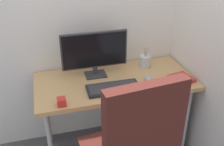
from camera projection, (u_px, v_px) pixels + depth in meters
ground_plane at (114, 146)px, 2.55m from camera, size 8.00×8.00×0.00m
desk at (115, 85)px, 2.23m from camera, size 1.31×0.62×0.74m
filing_cabinet at (155, 117)px, 2.49m from camera, size 0.38×0.45×0.57m
monitor at (95, 52)px, 2.17m from camera, size 0.55×0.14×0.38m
keyboard at (113, 88)px, 2.06m from camera, size 0.42×0.18×0.03m
mouse at (148, 79)px, 2.17m from camera, size 0.09×0.12×0.04m
pen_holder at (145, 61)px, 2.39m from camera, size 0.10×0.10×0.19m
notebook at (181, 79)px, 2.19m from camera, size 0.21×0.20×0.03m
desk_clamp_accessory at (62, 102)px, 1.86m from camera, size 0.06×0.06×0.06m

